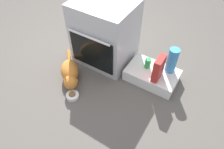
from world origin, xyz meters
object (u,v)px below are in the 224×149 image
(soda_can, at_px, (148,63))
(cereal_box, at_px, (158,69))
(cat, at_px, (70,73))
(oven, at_px, (105,33))
(food_bowl, at_px, (73,96))
(pantry_cabinet, at_px, (152,75))
(water_bottle, at_px, (172,60))

(soda_can, relative_size, cereal_box, 0.43)
(cat, bearing_deg, oven, 122.76)
(food_bowl, bearing_deg, oven, 93.49)
(pantry_cabinet, relative_size, cereal_box, 2.06)
(food_bowl, distance_m, water_bottle, 1.14)
(oven, xyz_separation_m, water_bottle, (0.81, 0.08, -0.10))
(oven, bearing_deg, cat, -104.16)
(pantry_cabinet, height_order, cat, cat)
(oven, distance_m, water_bottle, 0.82)
(pantry_cabinet, xyz_separation_m, water_bottle, (0.15, 0.11, 0.22))
(pantry_cabinet, xyz_separation_m, soda_can, (-0.08, 0.02, 0.13))
(water_bottle, bearing_deg, pantry_cabinet, -144.93)
(cereal_box, bearing_deg, soda_can, 148.12)
(oven, xyz_separation_m, food_bowl, (0.04, -0.72, -0.35))
(cat, bearing_deg, food_bowl, -0.00)
(food_bowl, xyz_separation_m, cereal_box, (0.69, 0.62, 0.25))
(cat, distance_m, water_bottle, 1.14)
(oven, height_order, cat, oven)
(oven, bearing_deg, soda_can, -1.03)
(cat, relative_size, water_bottle, 1.73)
(food_bowl, relative_size, water_bottle, 0.46)
(cat, distance_m, soda_can, 0.89)
(cat, relative_size, cereal_box, 1.85)
(cereal_box, xyz_separation_m, water_bottle, (0.08, 0.18, 0.01))
(oven, xyz_separation_m, cereal_box, (0.73, -0.11, -0.11))
(food_bowl, xyz_separation_m, cat, (-0.18, 0.19, 0.09))
(soda_can, relative_size, water_bottle, 0.40)
(pantry_cabinet, relative_size, soda_can, 4.80)
(food_bowl, relative_size, cat, 0.27)
(pantry_cabinet, bearing_deg, cat, -147.70)
(soda_can, height_order, water_bottle, water_bottle)
(cat, height_order, cereal_box, cereal_box)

